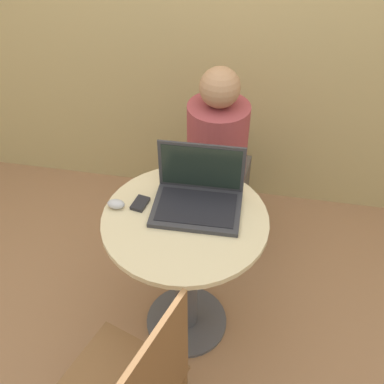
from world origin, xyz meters
The scene contains 6 objects.
ground_plane centered at (0.00, 0.00, 0.00)m, with size 12.00×12.00×0.00m, color #9E704C.
round_table centered at (0.00, 0.00, 0.51)m, with size 0.69×0.69×0.77m.
laptop centered at (0.04, 0.09, 0.82)m, with size 0.37×0.27×0.25m.
cell_phone centered at (-0.20, 0.04, 0.77)m, with size 0.07×0.10×0.02m.
computer_mouse centered at (-0.30, 0.01, 0.78)m, with size 0.07×0.05×0.04m.
person_seated centered at (0.06, 0.62, 0.49)m, with size 0.33×0.49×1.16m.
Camera 1 is at (0.26, -1.28, 2.07)m, focal length 42.00 mm.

